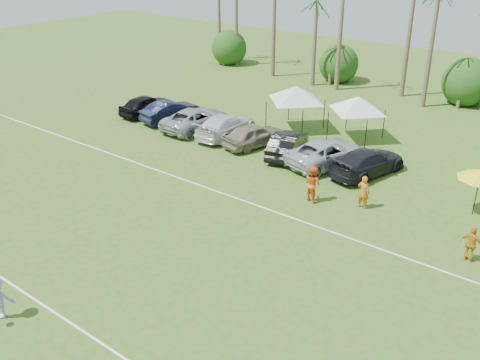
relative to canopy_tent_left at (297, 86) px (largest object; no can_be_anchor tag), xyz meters
The scene contains 18 objects.
field_lines 17.89m from the canopy_tent_left, 83.41° to the right, with size 80.00×12.10×0.01m.
palm_tree_4 13.36m from the canopy_tent_left, 98.99° to the left, with size 2.40×2.40×8.90m.
bush_tree_0 21.77m from the canopy_tent_left, 141.45° to the left, with size 4.00×4.00×4.00m.
bush_tree_1 14.19m from the canopy_tent_left, 106.40° to the left, with size 4.00×4.00×4.00m.
bush_tree_2 15.80m from the canopy_tent_left, 59.36° to the left, with size 4.00×4.00×4.00m.
sideline_player_a 12.72m from the canopy_tent_left, 41.12° to the right, with size 0.67×0.44×1.85m, color #CB6E16.
sideline_player_b 11.63m from the canopy_tent_left, 53.12° to the right, with size 0.98×0.76×2.01m, color orange.
sideline_player_c 18.54m from the canopy_tent_left, 32.74° to the right, with size 1.01×0.42×1.72m, color orange.
canopy_tent_left is the anchor object (origin of this frame).
canopy_tent_right 4.54m from the canopy_tent_left, 11.57° to the left, with size 4.45×4.45×3.60m.
parked_car_0 12.36m from the canopy_tent_left, 159.54° to the right, with size 1.86×4.63×1.58m, color black.
parked_car_1 9.91m from the canopy_tent_left, 153.95° to the right, with size 1.67×4.79×1.58m, color black.
parked_car_2 7.78m from the canopy_tent_left, 143.24° to the right, with size 2.62×5.68×1.58m, color #9B9EA2.
parked_car_3 5.82m from the canopy_tent_left, 127.21° to the right, with size 2.21×5.44×1.58m, color silver.
parked_car_4 5.18m from the canopy_tent_left, 95.80° to the right, with size 1.86×4.63×1.58m, color gray.
parked_car_5 5.66m from the canopy_tent_left, 63.54° to the right, with size 1.67×4.79×1.58m, color black.
parked_car_6 7.04m from the canopy_tent_left, 40.78° to the right, with size 2.62×5.68×1.58m, color #B7BBC3.
parked_car_7 9.07m from the canopy_tent_left, 28.01° to the right, with size 2.21×5.44×1.58m, color black.
Camera 1 is at (17.55, -6.78, 13.61)m, focal length 40.00 mm.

